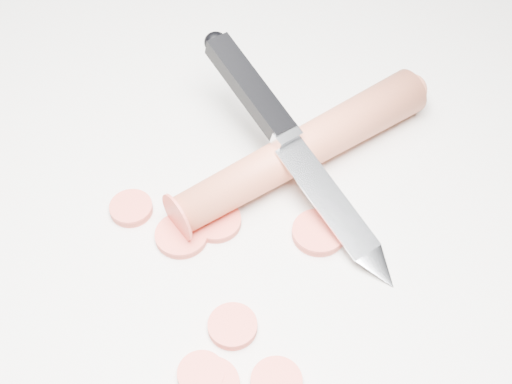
% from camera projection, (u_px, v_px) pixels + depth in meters
% --- Properties ---
extents(ground, '(2.40, 2.40, 0.00)m').
position_uv_depth(ground, '(267.00, 230.00, 0.51)').
color(ground, beige).
rests_on(ground, ground).
extents(carrot, '(0.16, 0.20, 0.03)m').
position_uv_depth(carrot, '(302.00, 149.00, 0.53)').
color(carrot, '#C05638').
rests_on(carrot, ground).
extents(carrot_slice_0, '(0.03, 0.03, 0.01)m').
position_uv_depth(carrot_slice_0, '(131.00, 208.00, 0.52)').
color(carrot_slice_0, '#D64637').
rests_on(carrot_slice_0, ground).
extents(carrot_slice_1, '(0.03, 0.03, 0.01)m').
position_uv_depth(carrot_slice_1, '(201.00, 374.00, 0.44)').
color(carrot_slice_1, '#D64637').
rests_on(carrot_slice_1, ground).
extents(carrot_slice_2, '(0.04, 0.04, 0.01)m').
position_uv_depth(carrot_slice_2, '(319.00, 232.00, 0.51)').
color(carrot_slice_2, '#D64637').
rests_on(carrot_slice_2, ground).
extents(carrot_slice_4, '(0.03, 0.03, 0.01)m').
position_uv_depth(carrot_slice_4, '(233.00, 326.00, 0.46)').
color(carrot_slice_4, '#D64637').
rests_on(carrot_slice_4, ground).
extents(carrot_slice_5, '(0.04, 0.04, 0.01)m').
position_uv_depth(carrot_slice_5, '(216.00, 221.00, 0.51)').
color(carrot_slice_5, '#D64637').
rests_on(carrot_slice_5, ground).
extents(carrot_slice_6, '(0.03, 0.03, 0.01)m').
position_uv_depth(carrot_slice_6, '(276.00, 382.00, 0.44)').
color(carrot_slice_6, '#D64637').
rests_on(carrot_slice_6, ground).
extents(carrot_slice_7, '(0.04, 0.04, 0.01)m').
position_uv_depth(carrot_slice_7, '(181.00, 235.00, 0.50)').
color(carrot_slice_7, '#D64637').
rests_on(carrot_slice_7, ground).
extents(kitchen_knife, '(0.20, 0.15, 0.07)m').
position_uv_depth(kitchen_knife, '(297.00, 149.00, 0.51)').
color(kitchen_knife, silver).
rests_on(kitchen_knife, ground).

